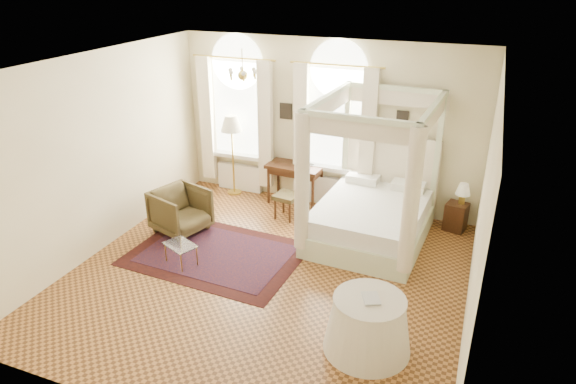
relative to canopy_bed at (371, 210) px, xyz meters
name	(u,v)px	position (x,y,z in m)	size (l,w,h in m)	color
ground	(267,275)	(-1.24, -1.74, -0.58)	(6.00, 6.00, 0.00)	#A0652E
room_walls	(265,158)	(-1.24, -1.74, 1.40)	(6.00, 6.00, 6.00)	#FFF1C2
window_left	(237,124)	(-3.14, 1.13, 0.91)	(1.62, 0.27, 3.29)	white
window_right	(335,136)	(-1.04, 1.13, 0.91)	(1.62, 0.27, 3.29)	white
chandelier	(243,74)	(-2.14, -0.54, 2.33)	(0.51, 0.45, 0.50)	gold
wall_pictures	(331,114)	(-1.15, 1.23, 1.31)	(2.54, 0.03, 0.39)	black
canopy_bed	(371,210)	(0.00, 0.00, 0.00)	(2.06, 2.48, 2.56)	beige
nightstand	(456,217)	(1.39, 0.96, -0.32)	(0.37, 0.34, 0.53)	#3D2110
nightstand_lamp	(463,190)	(1.45, 1.00, 0.20)	(0.26, 0.26, 0.39)	gold
writing_desk	(295,171)	(-1.79, 0.96, 0.14)	(1.16, 0.66, 0.84)	#3D2110
laptop	(307,163)	(-1.58, 1.11, 0.27)	(0.31, 0.20, 0.02)	black
stool	(287,198)	(-1.70, 0.28, -0.17)	(0.48, 0.48, 0.49)	#4F4321
armchair	(181,211)	(-3.31, -0.92, -0.17)	(0.87, 0.89, 0.81)	#42361C
coffee_table	(180,246)	(-2.69, -1.92, -0.26)	(0.63, 0.55, 0.36)	white
floor_lamp	(231,128)	(-3.19, 0.96, 0.88)	(0.44, 0.44, 1.72)	gold
oriental_rug	(217,254)	(-2.30, -1.45, -0.57)	(2.93, 2.18, 0.01)	#39120D
side_table	(368,324)	(0.63, -2.81, -0.21)	(1.12, 1.12, 0.76)	beige
book	(363,299)	(0.55, -2.86, 0.19)	(0.20, 0.27, 0.03)	black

